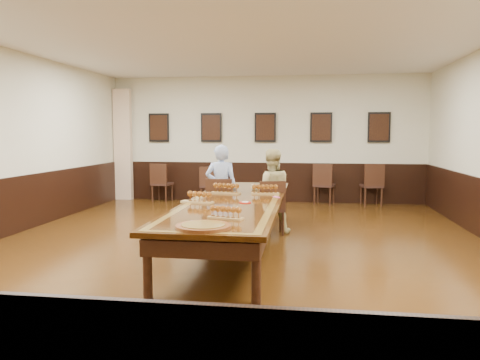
% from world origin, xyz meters
% --- Properties ---
extents(floor, '(8.00, 10.00, 0.02)m').
position_xyz_m(floor, '(0.00, 0.00, -0.01)').
color(floor, black).
rests_on(floor, ground).
extents(ceiling, '(8.00, 10.00, 0.02)m').
position_xyz_m(ceiling, '(0.00, 0.00, 3.21)').
color(ceiling, white).
rests_on(ceiling, floor).
extents(wall_back, '(8.00, 0.02, 3.20)m').
position_xyz_m(wall_back, '(0.00, 5.01, 1.60)').
color(wall_back, beige).
rests_on(wall_back, floor).
extents(wall_front, '(8.00, 0.02, 3.20)m').
position_xyz_m(wall_front, '(0.00, -5.01, 1.60)').
color(wall_front, beige).
rests_on(wall_front, floor).
extents(chair_man, '(0.48, 0.52, 0.97)m').
position_xyz_m(chair_man, '(-0.43, 1.09, 0.49)').
color(chair_man, black).
rests_on(chair_man, floor).
extents(chair_woman, '(0.52, 0.55, 0.95)m').
position_xyz_m(chair_woman, '(0.47, 1.09, 0.47)').
color(chair_woman, black).
rests_on(chair_woman, floor).
extents(spare_chair_a, '(0.52, 0.56, 0.98)m').
position_xyz_m(spare_chair_a, '(-2.62, 4.58, 0.49)').
color(spare_chair_a, black).
rests_on(spare_chair_a, floor).
extents(spare_chair_b, '(0.50, 0.53, 0.93)m').
position_xyz_m(spare_chair_b, '(-1.38, 4.51, 0.46)').
color(spare_chair_b, black).
rests_on(spare_chair_b, floor).
extents(spare_chair_c, '(0.59, 0.62, 1.01)m').
position_xyz_m(spare_chair_c, '(1.49, 4.70, 0.51)').
color(spare_chair_c, black).
rests_on(spare_chair_c, floor).
extents(spare_chair_d, '(0.55, 0.59, 1.03)m').
position_xyz_m(spare_chair_d, '(2.63, 4.68, 0.51)').
color(spare_chair_d, black).
rests_on(spare_chair_d, floor).
extents(person_man, '(0.58, 0.40, 1.55)m').
position_xyz_m(person_man, '(-0.44, 1.19, 0.78)').
color(person_man, '#517BCB').
rests_on(person_man, floor).
extents(person_woman, '(0.83, 0.69, 1.48)m').
position_xyz_m(person_woman, '(0.45, 1.19, 0.74)').
color(person_woman, '#CABE7E').
rests_on(person_woman, floor).
extents(pink_phone, '(0.12, 0.14, 0.01)m').
position_xyz_m(pink_phone, '(0.60, 0.34, 0.76)').
color(pink_phone, '#F250B5').
rests_on(pink_phone, conference_table).
extents(curtain, '(0.45, 0.18, 2.90)m').
position_xyz_m(curtain, '(-3.75, 4.82, 1.45)').
color(curtain, beige).
rests_on(curtain, floor).
extents(wainscoting, '(8.00, 10.00, 1.00)m').
position_xyz_m(wainscoting, '(0.00, 0.00, 0.50)').
color(wainscoting, black).
rests_on(wainscoting, floor).
extents(conference_table, '(1.40, 5.00, 0.76)m').
position_xyz_m(conference_table, '(0.00, 0.00, 0.61)').
color(conference_table, black).
rests_on(conference_table, floor).
extents(posters, '(6.14, 0.04, 0.74)m').
position_xyz_m(posters, '(0.00, 4.94, 1.90)').
color(posters, black).
rests_on(posters, wall_back).
extents(flight_a, '(0.51, 0.25, 0.18)m').
position_xyz_m(flight_a, '(-0.26, 0.65, 0.83)').
color(flight_a, olive).
rests_on(flight_a, conference_table).
extents(flight_b, '(0.46, 0.19, 0.17)m').
position_xyz_m(flight_b, '(0.39, 0.66, 0.83)').
color(flight_b, olive).
rests_on(flight_b, conference_table).
extents(flight_c, '(0.49, 0.24, 0.18)m').
position_xyz_m(flight_c, '(-0.48, -0.45, 0.83)').
color(flight_c, olive).
rests_on(flight_c, conference_table).
extents(flight_d, '(0.44, 0.24, 0.16)m').
position_xyz_m(flight_d, '(0.14, -1.63, 0.82)').
color(flight_d, olive).
rests_on(flight_d, conference_table).
extents(red_plate_grp, '(0.18, 0.18, 0.02)m').
position_xyz_m(red_plate_grp, '(0.20, -0.34, 0.76)').
color(red_plate_grp, '#AC160B').
rests_on(red_plate_grp, conference_table).
extents(carved_platter, '(0.72, 0.72, 0.05)m').
position_xyz_m(carved_platter, '(-0.00, -2.19, 0.77)').
color(carved_platter, '#572911').
rests_on(carved_platter, conference_table).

